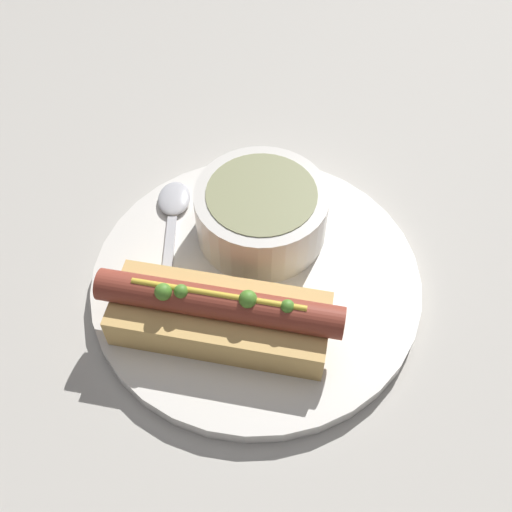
% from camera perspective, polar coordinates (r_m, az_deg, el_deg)
% --- Properties ---
extents(ground_plane, '(4.00, 4.00, 0.00)m').
position_cam_1_polar(ground_plane, '(0.54, 0.00, -2.80)').
color(ground_plane, '#BCB7AD').
extents(dinner_plate, '(0.29, 0.29, 0.02)m').
position_cam_1_polar(dinner_plate, '(0.53, 0.00, -2.34)').
color(dinner_plate, white).
rests_on(dinner_plate, ground_plane).
extents(hot_dog, '(0.19, 0.13, 0.06)m').
position_cam_1_polar(hot_dog, '(0.48, -3.46, -5.55)').
color(hot_dog, '#DBAD60').
rests_on(hot_dog, dinner_plate).
extents(soup_bowl, '(0.12, 0.12, 0.05)m').
position_cam_1_polar(soup_bowl, '(0.53, 0.52, 4.35)').
color(soup_bowl, silver).
rests_on(soup_bowl, dinner_plate).
extents(spoon, '(0.11, 0.14, 0.01)m').
position_cam_1_polar(spoon, '(0.57, -7.95, 3.91)').
color(spoon, '#B7B7BC').
rests_on(spoon, dinner_plate).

